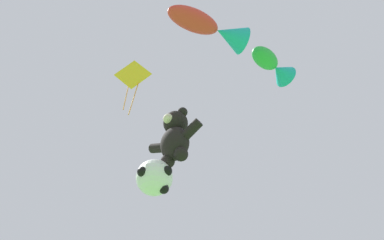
{
  "coord_description": "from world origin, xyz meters",
  "views": [
    {
      "loc": [
        6.58,
        -0.37,
        1.61
      ],
      "look_at": [
        1.45,
        5.79,
        9.33
      ],
      "focal_mm": 40.0,
      "sensor_mm": 36.0,
      "label": 1
    }
  ],
  "objects_px": {
    "teddy_bear_kite": "(175,137)",
    "fish_kite_emerald": "(273,65)",
    "soccer_ball_kite": "(155,178)",
    "diamond_kite": "(133,77)",
    "fish_kite_crimson": "(212,28)"
  },
  "relations": [
    {
      "from": "teddy_bear_kite",
      "to": "fish_kite_emerald",
      "type": "xyz_separation_m",
      "value": [
        2.84,
        0.9,
        1.72
      ]
    },
    {
      "from": "soccer_ball_kite",
      "to": "fish_kite_crimson",
      "type": "relative_size",
      "value": 0.47
    },
    {
      "from": "diamond_kite",
      "to": "teddy_bear_kite",
      "type": "bearing_deg",
      "value": -1.16
    },
    {
      "from": "soccer_ball_kite",
      "to": "fish_kite_emerald",
      "type": "xyz_separation_m",
      "value": [
        3.3,
        1.11,
        2.99
      ]
    },
    {
      "from": "soccer_ball_kite",
      "to": "diamond_kite",
      "type": "xyz_separation_m",
      "value": [
        -1.82,
        0.25,
        5.55
      ]
    },
    {
      "from": "fish_kite_emerald",
      "to": "diamond_kite",
      "type": "bearing_deg",
      "value": -170.5
    },
    {
      "from": "soccer_ball_kite",
      "to": "fish_kite_emerald",
      "type": "height_order",
      "value": "fish_kite_emerald"
    },
    {
      "from": "soccer_ball_kite",
      "to": "diamond_kite",
      "type": "bearing_deg",
      "value": 172.14
    },
    {
      "from": "soccer_ball_kite",
      "to": "diamond_kite",
      "type": "height_order",
      "value": "diamond_kite"
    },
    {
      "from": "teddy_bear_kite",
      "to": "fish_kite_emerald",
      "type": "relative_size",
      "value": 1.24
    },
    {
      "from": "diamond_kite",
      "to": "soccer_ball_kite",
      "type": "bearing_deg",
      "value": -7.86
    },
    {
      "from": "diamond_kite",
      "to": "fish_kite_crimson",
      "type": "bearing_deg",
      "value": -17.03
    },
    {
      "from": "soccer_ball_kite",
      "to": "fish_kite_emerald",
      "type": "distance_m",
      "value": 4.59
    },
    {
      "from": "soccer_ball_kite",
      "to": "fish_kite_emerald",
      "type": "bearing_deg",
      "value": 18.56
    },
    {
      "from": "fish_kite_emerald",
      "to": "diamond_kite",
      "type": "xyz_separation_m",
      "value": [
        -5.12,
        -0.86,
        2.56
      ]
    }
  ]
}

